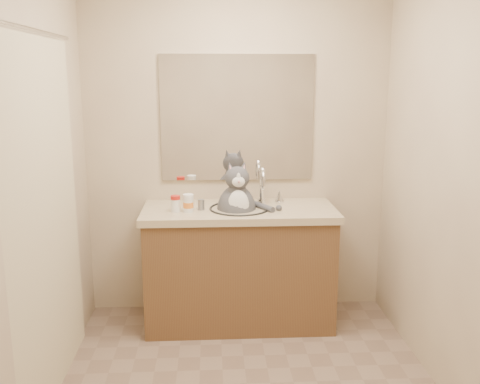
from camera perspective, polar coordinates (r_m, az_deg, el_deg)
The scene contains 8 objects.
room at distance 2.70m, azimuth 1.01°, elevation 0.47°, with size 2.22×2.52×2.42m.
vanity at distance 3.83m, azimuth -0.08°, elevation -7.62°, with size 1.34×0.59×1.12m.
mirror at distance 3.88m, azimuth -0.31°, elevation 7.88°, with size 1.10×0.02×0.90m, color white.
shower_curtain at distance 2.95m, azimuth -19.93°, elevation -2.60°, with size 0.02×1.30×1.93m.
cat at distance 3.69m, azimuth -0.32°, elevation -1.58°, with size 0.40×0.32×0.54m.
pill_bottle_redcap at distance 3.63m, azimuth -6.90°, elevation -1.24°, with size 0.08×0.08×0.11m.
pill_bottle_orange at distance 3.62m, azimuth -5.54°, elevation -1.22°, with size 0.08×0.08×0.12m.
grey_canister at distance 3.67m, azimuth -4.17°, elevation -1.36°, with size 0.06×0.06×0.07m.
Camera 1 is at (-0.19, -2.63, 1.76)m, focal length 40.00 mm.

